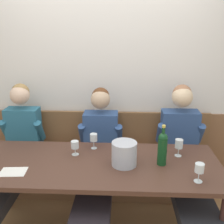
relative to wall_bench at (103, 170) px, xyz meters
name	(u,v)px	position (x,y,z in m)	size (l,w,h in m)	color
room_wall_back	(103,71)	(0.00, 0.26, 1.12)	(6.80, 0.08, 2.80)	silver
wood_wainscot_panel	(104,148)	(0.00, 0.21, 0.18)	(6.80, 0.03, 0.92)	brown
wall_bench	(103,170)	(0.00, 0.00, 0.00)	(2.47, 0.42, 0.94)	brown
dining_table	(96,171)	(0.00, -0.69, 0.39)	(2.17, 0.82, 0.76)	#4C2F24
person_center_right_seat	(13,155)	(-0.88, -0.37, 0.35)	(0.47, 1.27, 1.30)	#30313F
person_right_seat	(98,158)	(-0.01, -0.36, 0.34)	(0.48, 1.27, 1.27)	#243134
person_left_seat	(185,158)	(0.85, -0.36, 0.36)	(0.50, 1.28, 1.31)	#35313C
ice_bucket	(124,154)	(0.25, -0.72, 0.58)	(0.21, 0.21, 0.21)	#B0B5C0
wine_bottle_amber_mid	(162,148)	(0.57, -0.70, 0.63)	(0.08, 0.08, 0.36)	#123F1D
wine_glass_mid_left	(199,169)	(0.82, -0.95, 0.58)	(0.07, 0.07, 0.15)	silver
wine_glass_near_bucket	(75,145)	(-0.20, -0.56, 0.57)	(0.07, 0.07, 0.13)	silver
wine_glass_center_front	(179,145)	(0.74, -0.54, 0.59)	(0.07, 0.07, 0.16)	silver
wine_glass_left_end	(94,138)	(-0.04, -0.42, 0.59)	(0.07, 0.07, 0.15)	silver
tasting_sheet_left_guest	(13,172)	(-0.65, -0.88, 0.48)	(0.21, 0.15, 0.00)	white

